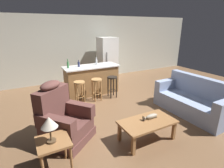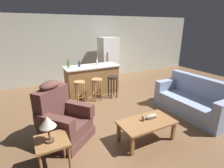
{
  "view_description": "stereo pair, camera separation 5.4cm",
  "coord_description": "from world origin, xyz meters",
  "px_view_note": "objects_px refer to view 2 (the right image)",
  "views": [
    {
      "loc": [
        -2.04,
        -3.9,
        2.18
      ],
      "look_at": [
        -0.0,
        -0.1,
        0.75
      ],
      "focal_mm": 28.0,
      "sensor_mm": 36.0,
      "label": 1
    },
    {
      "loc": [
        -1.99,
        -3.93,
        2.18
      ],
      "look_at": [
        -0.0,
        -0.1,
        0.75
      ],
      "focal_mm": 28.0,
      "sensor_mm": 36.0,
      "label": 2
    }
  ],
  "objects_px": {
    "bar_stool_left": "(80,88)",
    "bar_stool_right": "(113,83)",
    "kitchen_island": "(92,80)",
    "bottle_short_amber": "(68,65)",
    "recliner_near_lamp": "(62,120)",
    "refrigerator": "(108,59)",
    "bottle_tall_green": "(97,62)",
    "bottle_wine_dark": "(79,64)",
    "bar_stool_middle": "(97,86)",
    "end_table": "(52,146)",
    "coffee_table": "(147,124)",
    "fish_figurine": "(150,117)",
    "table_lamp": "(48,123)",
    "couch": "(194,101)"
  },
  "relations": [
    {
      "from": "fish_figurine",
      "to": "bottle_tall_green",
      "type": "distance_m",
      "value": 3.04
    },
    {
      "from": "kitchen_island",
      "to": "bottle_wine_dark",
      "type": "distance_m",
      "value": 0.68
    },
    {
      "from": "bottle_short_amber",
      "to": "fish_figurine",
      "type": "bearing_deg",
      "value": -73.72
    },
    {
      "from": "table_lamp",
      "to": "bar_stool_middle",
      "type": "bearing_deg",
      "value": 53.18
    },
    {
      "from": "coffee_table",
      "to": "bottle_short_amber",
      "type": "height_order",
      "value": "bottle_short_amber"
    },
    {
      "from": "fish_figurine",
      "to": "bar_stool_right",
      "type": "relative_size",
      "value": 0.5
    },
    {
      "from": "bar_stool_middle",
      "to": "refrigerator",
      "type": "height_order",
      "value": "refrigerator"
    },
    {
      "from": "bar_stool_left",
      "to": "bottle_short_amber",
      "type": "bearing_deg",
      "value": 99.92
    },
    {
      "from": "couch",
      "to": "kitchen_island",
      "type": "xyz_separation_m",
      "value": [
        -1.8,
        2.58,
        0.14
      ]
    },
    {
      "from": "recliner_near_lamp",
      "to": "bar_stool_middle",
      "type": "distance_m",
      "value": 2.02
    },
    {
      "from": "table_lamp",
      "to": "kitchen_island",
      "type": "relative_size",
      "value": 0.23
    },
    {
      "from": "recliner_near_lamp",
      "to": "kitchen_island",
      "type": "height_order",
      "value": "recliner_near_lamp"
    },
    {
      "from": "refrigerator",
      "to": "bottle_tall_green",
      "type": "xyz_separation_m",
      "value": [
        -0.96,
        -1.09,
        0.17
      ]
    },
    {
      "from": "coffee_table",
      "to": "refrigerator",
      "type": "relative_size",
      "value": 0.62
    },
    {
      "from": "bottle_tall_green",
      "to": "bottle_wine_dark",
      "type": "relative_size",
      "value": 1.18
    },
    {
      "from": "bar_stool_left",
      "to": "bottle_wine_dark",
      "type": "distance_m",
      "value": 0.91
    },
    {
      "from": "recliner_near_lamp",
      "to": "refrigerator",
      "type": "xyz_separation_m",
      "value": [
        2.65,
        3.32,
        0.46
      ]
    },
    {
      "from": "bar_stool_middle",
      "to": "refrigerator",
      "type": "bearing_deg",
      "value": 54.89
    },
    {
      "from": "kitchen_island",
      "to": "bottle_short_amber",
      "type": "bearing_deg",
      "value": 177.09
    },
    {
      "from": "recliner_near_lamp",
      "to": "bottle_short_amber",
      "type": "height_order",
      "value": "bottle_short_amber"
    },
    {
      "from": "coffee_table",
      "to": "bottle_tall_green",
      "type": "relative_size",
      "value": 4.31
    },
    {
      "from": "bar_stool_left",
      "to": "bottle_short_amber",
      "type": "xyz_separation_m",
      "value": [
        -0.12,
        0.67,
        0.59
      ]
    },
    {
      "from": "kitchen_island",
      "to": "bar_stool_left",
      "type": "bearing_deg",
      "value": -134.87
    },
    {
      "from": "bar_stool_right",
      "to": "kitchen_island",
      "type": "bearing_deg",
      "value": 125.26
    },
    {
      "from": "fish_figurine",
      "to": "bottle_tall_green",
      "type": "height_order",
      "value": "bottle_tall_green"
    },
    {
      "from": "couch",
      "to": "kitchen_island",
      "type": "relative_size",
      "value": 1.07
    },
    {
      "from": "bar_stool_left",
      "to": "bar_stool_right",
      "type": "distance_m",
      "value": 1.07
    },
    {
      "from": "table_lamp",
      "to": "bottle_short_amber",
      "type": "relative_size",
      "value": 1.43
    },
    {
      "from": "recliner_near_lamp",
      "to": "refrigerator",
      "type": "height_order",
      "value": "refrigerator"
    },
    {
      "from": "end_table",
      "to": "refrigerator",
      "type": "distance_m",
      "value": 5.08
    },
    {
      "from": "end_table",
      "to": "bar_stool_middle",
      "type": "bearing_deg",
      "value": 53.43
    },
    {
      "from": "bar_stool_left",
      "to": "bar_stool_right",
      "type": "bearing_deg",
      "value": 0.0
    },
    {
      "from": "fish_figurine",
      "to": "kitchen_island",
      "type": "xyz_separation_m",
      "value": [
        -0.11,
        2.88,
        0.02
      ]
    },
    {
      "from": "table_lamp",
      "to": "bar_stool_left",
      "type": "xyz_separation_m",
      "value": [
        1.17,
        2.28,
        -0.4
      ]
    },
    {
      "from": "kitchen_island",
      "to": "refrigerator",
      "type": "xyz_separation_m",
      "value": [
        1.2,
        1.2,
        0.4
      ]
    },
    {
      "from": "end_table",
      "to": "refrigerator",
      "type": "bearing_deg",
      "value": 54.07
    },
    {
      "from": "recliner_near_lamp",
      "to": "bar_stool_right",
      "type": "bearing_deg",
      "value": 89.56
    },
    {
      "from": "bar_stool_left",
      "to": "refrigerator",
      "type": "bearing_deg",
      "value": 45.11
    },
    {
      "from": "bar_stool_middle",
      "to": "kitchen_island",
      "type": "bearing_deg",
      "value": 81.79
    },
    {
      "from": "bottle_short_amber",
      "to": "bar_stool_right",
      "type": "bearing_deg",
      "value": -29.31
    },
    {
      "from": "fish_figurine",
      "to": "table_lamp",
      "type": "distance_m",
      "value": 1.95
    },
    {
      "from": "bar_stool_middle",
      "to": "refrigerator",
      "type": "xyz_separation_m",
      "value": [
        1.29,
        1.83,
        0.41
      ]
    },
    {
      "from": "bar_stool_left",
      "to": "bottle_tall_green",
      "type": "relative_size",
      "value": 2.67
    },
    {
      "from": "kitchen_island",
      "to": "bottle_short_amber",
      "type": "distance_m",
      "value": 0.94
    },
    {
      "from": "end_table",
      "to": "bar_stool_left",
      "type": "xyz_separation_m",
      "value": [
        1.15,
        2.27,
        0.01
      ]
    },
    {
      "from": "fish_figurine",
      "to": "coffee_table",
      "type": "bearing_deg",
      "value": -154.19
    },
    {
      "from": "fish_figurine",
      "to": "bar_stool_left",
      "type": "relative_size",
      "value": 0.5
    },
    {
      "from": "recliner_near_lamp",
      "to": "bar_stool_left",
      "type": "height_order",
      "value": "recliner_near_lamp"
    },
    {
      "from": "coffee_table",
      "to": "bar_stool_right",
      "type": "height_order",
      "value": "bar_stool_right"
    },
    {
      "from": "end_table",
      "to": "bottle_wine_dark",
      "type": "relative_size",
      "value": 2.59
    }
  ]
}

